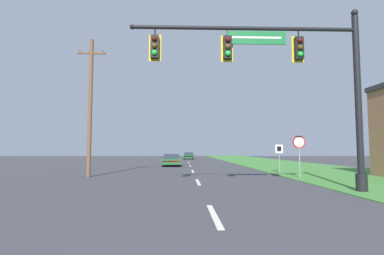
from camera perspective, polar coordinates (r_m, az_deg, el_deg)
name	(u,v)px	position (r m, az deg, el deg)	size (l,w,h in m)	color
grass_verge_right	(288,165)	(33.86, 17.82, -6.90)	(10.00, 110.00, 0.04)	#428438
road_center_line	(193,171)	(23.93, 0.12, -8.32)	(0.16, 34.80, 0.01)	silver
signal_mast	(294,76)	(13.14, 18.89, 9.34)	(9.61, 0.47, 7.55)	black
car_ahead	(171,160)	(31.88, -3.94, -6.22)	(1.97, 4.72, 1.19)	black
far_car	(189,156)	(54.87, -0.66, -5.40)	(1.82, 4.26, 1.19)	black
stop_sign	(299,147)	(18.98, 19.73, -3.52)	(0.76, 0.07, 2.50)	gray
route_sign_post	(279,152)	(22.42, 16.26, -4.54)	(0.55, 0.06, 2.03)	gray
utility_pole_near	(90,105)	(20.18, -18.82, 4.14)	(1.80, 0.26, 8.83)	brown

